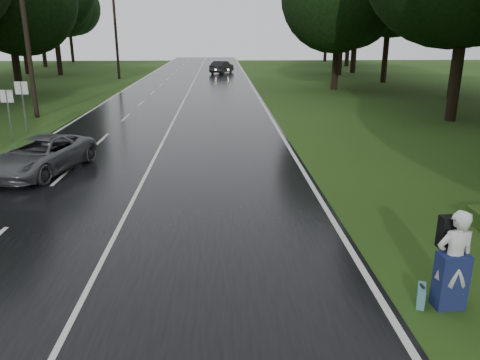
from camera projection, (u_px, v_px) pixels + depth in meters
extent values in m
plane|color=#284715|center=(88.00, 291.00, 9.47)|extent=(160.00, 160.00, 0.00)
cube|color=black|center=(176.00, 117.00, 28.51)|extent=(12.00, 140.00, 0.04)
cube|color=silver|center=(176.00, 117.00, 28.50)|extent=(0.12, 140.00, 0.01)
imported|color=#4E5053|center=(41.00, 155.00, 17.14)|extent=(3.32, 5.10, 1.31)
imported|color=black|center=(222.00, 67.00, 58.43)|extent=(3.13, 4.83, 1.50)
imported|color=silver|center=(454.00, 260.00, 8.63)|extent=(0.75, 0.52, 1.97)
cube|color=navy|center=(451.00, 281.00, 8.77)|extent=(0.58, 0.41, 1.10)
cube|color=black|center=(451.00, 232.00, 8.78)|extent=(0.46, 0.27, 0.63)
cube|color=teal|center=(421.00, 296.00, 8.97)|extent=(0.33, 0.52, 0.36)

